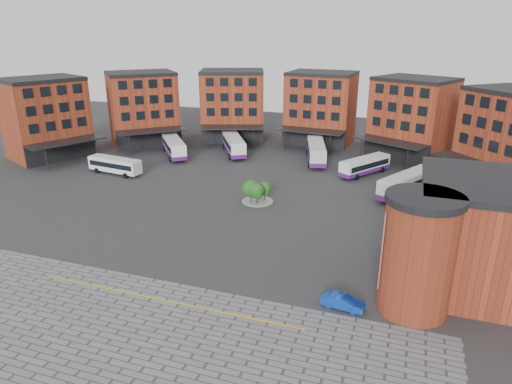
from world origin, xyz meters
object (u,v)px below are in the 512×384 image
(bus_a, at_px, (115,164))
(bus_e, at_px, (365,165))
(bus_f, at_px, (408,184))
(blue_car, at_px, (343,302))
(bus_b, at_px, (174,146))
(bus_d, at_px, (316,151))
(tree_island, at_px, (256,191))
(bus_c, at_px, (234,144))

(bus_a, height_order, bus_e, bus_e)
(bus_f, bearing_deg, blue_car, -69.12)
(bus_a, height_order, blue_car, bus_a)
(bus_b, xyz_separation_m, bus_f, (42.51, -8.28, 0.02))
(bus_d, bearing_deg, tree_island, -113.93)
(bus_b, bearing_deg, bus_f, -48.94)
(bus_b, xyz_separation_m, bus_c, (10.18, 5.04, 0.05))
(tree_island, bearing_deg, bus_f, 26.23)
(bus_e, height_order, blue_car, bus_e)
(bus_b, bearing_deg, bus_d, -27.33)
(bus_a, distance_m, bus_e, 41.53)
(bus_c, height_order, bus_d, bus_d)
(bus_e, bearing_deg, bus_c, -158.44)
(bus_c, xyz_separation_m, blue_car, (27.85, -44.57, -1.24))
(blue_car, bearing_deg, bus_b, 49.29)
(tree_island, height_order, bus_d, bus_d)
(blue_car, bearing_deg, bus_d, 20.19)
(bus_d, bearing_deg, bus_f, -54.06)
(bus_a, height_order, bus_c, bus_c)
(tree_island, relative_size, blue_car, 1.16)
(bus_c, bearing_deg, bus_b, 175.77)
(bus_d, distance_m, bus_f, 20.90)
(tree_island, height_order, bus_c, bus_c)
(bus_b, xyz_separation_m, bus_d, (26.30, 4.92, 0.09))
(bus_c, bearing_deg, bus_d, -30.97)
(bus_c, bearing_deg, bus_e, -42.02)
(tree_island, relative_size, bus_f, 0.37)
(tree_island, height_order, bus_b, bus_b)
(bus_a, height_order, bus_f, bus_f)
(tree_island, relative_size, bus_a, 0.44)
(tree_island, distance_m, bus_c, 26.25)
(tree_island, relative_size, bus_d, 0.34)
(bus_b, relative_size, bus_f, 0.93)
(bus_e, relative_size, bus_f, 0.84)
(bus_c, height_order, bus_f, bus_c)
(bus_a, relative_size, bus_c, 0.83)
(tree_island, distance_m, bus_a, 26.99)
(bus_a, relative_size, bus_b, 0.90)
(bus_a, relative_size, blue_car, 2.62)
(tree_island, distance_m, bus_f, 22.14)
(bus_a, xyz_separation_m, bus_b, (3.89, 13.15, 0.19))
(bus_c, bearing_deg, tree_island, -92.20)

